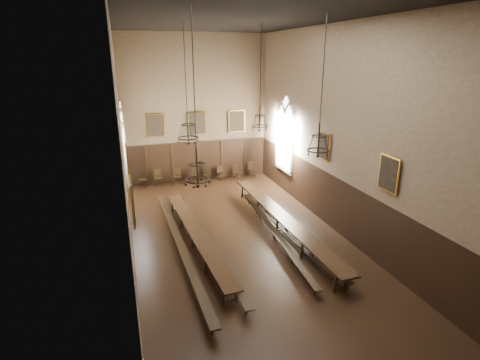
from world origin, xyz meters
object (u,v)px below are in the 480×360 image
table_left (197,239)px  chandelier_front_right (319,141)px  chair_1 (159,181)px  chair_6 (236,174)px  chandelier_front_left (197,168)px  chandelier_back_right (260,119)px  bench_left_outer (180,246)px  table_right (282,224)px  chair_4 (207,176)px  chair_0 (143,182)px  chair_2 (178,179)px  bench_left_inner (207,237)px  chair_3 (194,178)px  bench_right_inner (274,234)px  bench_right_outer (295,231)px  chandelier_back_left (188,131)px  chair_7 (251,172)px  chair_5 (221,176)px

table_left → chandelier_front_right: (4.08, -2.39, 4.42)m
chair_1 → chair_6: (5.02, -0.08, -0.04)m
chandelier_front_left → chandelier_back_right: bearing=52.2°
table_left → bench_left_outer: size_ratio=0.84×
chair_6 → chandelier_back_right: (-0.73, -6.14, 4.62)m
table_right → chandelier_front_left: (-4.38, -3.07, 3.90)m
chair_4 → chandelier_front_right: 11.94m
chair_0 → chair_2: (2.14, -0.06, -0.02)m
bench_left_inner → chair_6: 9.18m
table_left → chandelier_back_right: bearing=32.6°
chair_0 → chair_3: (3.17, -0.10, -0.02)m
bench_right_inner → chandelier_front_left: 6.11m
bench_left_outer → bench_right_outer: bench_left_outer is taller
bench_right_inner → chair_6: 8.83m
bench_left_outer → chandelier_back_left: chandelier_back_left is taller
bench_left_inner → chair_2: chair_2 is taller
chair_6 → chandelier_back_left: chandelier_back_left is taller
chair_0 → chair_7: chair_0 is taller
chair_3 → chandelier_front_right: size_ratio=0.21×
bench_right_inner → chandelier_back_right: size_ratio=1.98×
bench_left_outer → chair_2: size_ratio=11.17×
chair_3 → chandelier_front_right: (2.56, -10.80, 4.48)m
chair_3 → bench_right_outer: bearing=-70.6°
chair_2 → chair_6: bearing=8.0°
table_right → chair_6: (0.38, 8.26, -0.15)m
chandelier_back_right → chair_5: bearing=92.7°
bench_left_outer → chair_1: bearing=89.6°
bench_left_outer → chandelier_front_left: chandelier_front_left is taller
bench_right_inner → chandelier_front_left: size_ratio=1.75×
bench_right_outer → chair_1: 10.19m
bench_right_outer → chair_6: 8.77m
chair_3 → chair_4: bearing=10.2°
bench_left_inner → chandelier_back_left: size_ratio=2.17×
chair_4 → chandelier_back_right: 7.85m
chair_6 → chair_7: 1.08m
table_right → chair_4: 8.51m
bench_right_outer → chair_7: chair_7 is taller
chair_1 → chandelier_back_left: 7.86m
bench_left_outer → chandelier_back_left: bearing=68.1°
chair_2 → chandelier_front_left: 12.07m
chair_2 → chandelier_back_left: chandelier_back_left is taller
chair_1 → chair_7: (6.10, -0.02, -0.01)m
bench_right_inner → chair_5: (-0.06, 8.78, 0.02)m
chair_5 → chair_4: bearing=165.7°
chandelier_back_left → chair_4: bearing=71.5°
bench_left_inner → chair_4: 8.64m
table_right → chair_1: chair_1 is taller
bench_right_inner → chair_6: bearing=83.7°
chair_2 → chair_5: 2.82m
chair_1 → bench_left_outer: bearing=-100.0°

